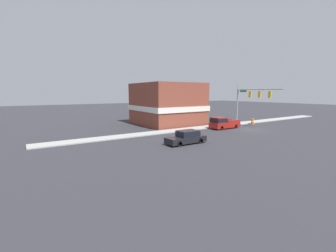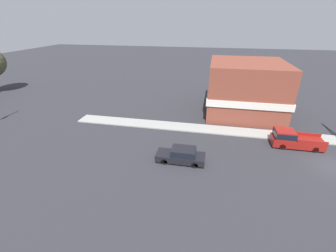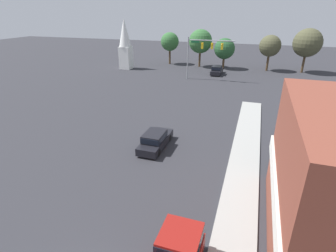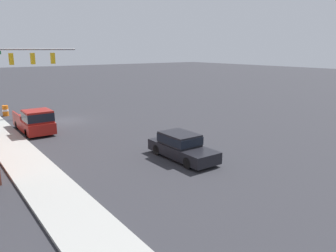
# 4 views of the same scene
# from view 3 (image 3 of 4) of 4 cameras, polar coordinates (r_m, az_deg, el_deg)

# --- Properties ---
(far_signal_assembly) EXTENTS (8.01, 0.49, 7.28)m
(far_signal_assembly) POSITION_cam_3_polar(r_m,az_deg,el_deg) (47.06, 7.69, 16.32)
(far_signal_assembly) COLOR gray
(far_signal_assembly) RESTS_ON ground
(car_lead) EXTENTS (1.80, 4.84, 1.53)m
(car_lead) POSITION_cam_3_polar(r_m,az_deg,el_deg) (23.54, -2.82, -2.95)
(car_lead) COLOR black
(car_lead) RESTS_ON ground
(car_distant) EXTENTS (1.82, 4.86, 1.64)m
(car_distant) POSITION_cam_3_polar(r_m,az_deg,el_deg) (52.65, 10.58, 11.91)
(car_distant) COLOR black
(car_distant) RESTS_ON ground
(church_steeple) EXTENTS (2.53, 2.53, 10.02)m
(church_steeple) POSITION_cam_3_polar(r_m,az_deg,el_deg) (57.29, -9.32, 17.40)
(church_steeple) COLOR white
(church_steeple) RESTS_ON ground
(backdrop_tree_left_far) EXTENTS (4.04, 4.04, 6.99)m
(backdrop_tree_left_far) POSITION_cam_3_polar(r_m,az_deg,el_deg) (61.91, 0.40, 17.87)
(backdrop_tree_left_far) COLOR #4C3823
(backdrop_tree_left_far) RESTS_ON ground
(backdrop_tree_left_mid) EXTENTS (4.95, 4.95, 7.84)m
(backdrop_tree_left_mid) POSITION_cam_3_polar(r_m,az_deg,el_deg) (59.09, 7.07, 17.81)
(backdrop_tree_left_mid) COLOR #4C3823
(backdrop_tree_left_mid) RESTS_ON ground
(backdrop_tree_center) EXTENTS (4.25, 4.25, 6.25)m
(backdrop_tree_center) POSITION_cam_3_polar(r_m,az_deg,el_deg) (57.90, 12.21, 16.12)
(backdrop_tree_center) COLOR #4C3823
(backdrop_tree_center) RESTS_ON ground
(backdrop_tree_right_mid) EXTENTS (4.19, 4.19, 7.04)m
(backdrop_tree_right_mid) POSITION_cam_3_polar(r_m,az_deg,el_deg) (58.13, 21.33, 15.92)
(backdrop_tree_right_mid) COLOR #4C3823
(backdrop_tree_right_mid) RESTS_ON ground
(backdrop_tree_right_far) EXTENTS (5.36, 5.36, 8.38)m
(backdrop_tree_right_far) POSITION_cam_3_polar(r_m,az_deg,el_deg) (59.09, 28.10, 15.66)
(backdrop_tree_right_far) COLOR #4C3823
(backdrop_tree_right_far) RESTS_ON ground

